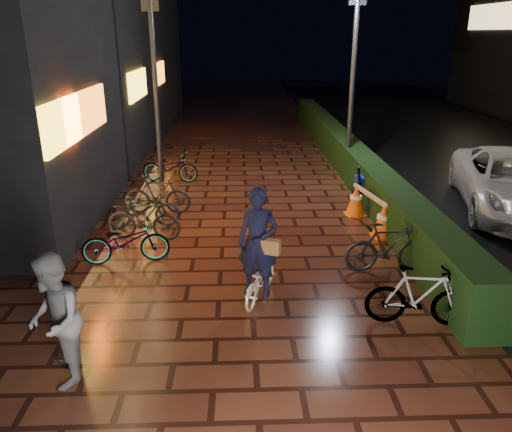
{
  "coord_description": "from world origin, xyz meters",
  "views": [
    {
      "loc": [
        -0.2,
        -7.86,
        4.19
      ],
      "look_at": [
        0.11,
        0.52,
        1.1
      ],
      "focal_mm": 35.0,
      "sensor_mm": 36.0,
      "label": 1
    }
  ],
  "objects_px": {
    "bystander_person": "(54,321)",
    "cyclist": "(259,259)",
    "traffic_barrier": "(369,209)",
    "cart_assembly": "(364,184)"
  },
  "relations": [
    {
      "from": "cyclist",
      "to": "traffic_barrier",
      "type": "relative_size",
      "value": 1.04
    },
    {
      "from": "traffic_barrier",
      "to": "cart_assembly",
      "type": "relative_size",
      "value": 1.69
    },
    {
      "from": "bystander_person",
      "to": "cyclist",
      "type": "xyz_separation_m",
      "value": [
        2.59,
        1.99,
        -0.15
      ]
    },
    {
      "from": "traffic_barrier",
      "to": "cart_assembly",
      "type": "distance_m",
      "value": 1.42
    },
    {
      "from": "bystander_person",
      "to": "cart_assembly",
      "type": "bearing_deg",
      "value": 125.09
    },
    {
      "from": "cart_assembly",
      "to": "bystander_person",
      "type": "bearing_deg",
      "value": -129.19
    },
    {
      "from": "bystander_person",
      "to": "cyclist",
      "type": "bearing_deg",
      "value": 111.79
    },
    {
      "from": "traffic_barrier",
      "to": "bystander_person",
      "type": "bearing_deg",
      "value": -134.75
    },
    {
      "from": "cyclist",
      "to": "traffic_barrier",
      "type": "bearing_deg",
      "value": 51.2
    },
    {
      "from": "cyclist",
      "to": "cart_assembly",
      "type": "relative_size",
      "value": 1.75
    }
  ]
}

